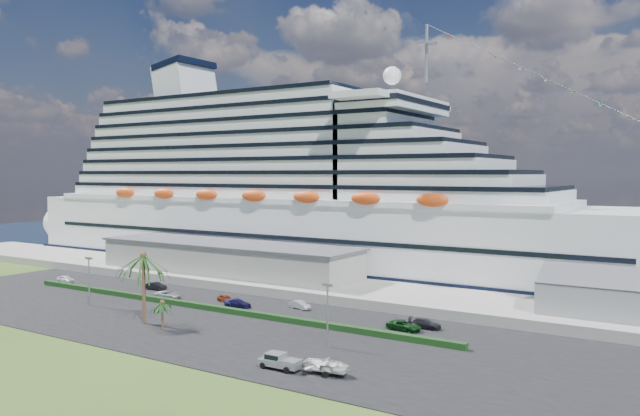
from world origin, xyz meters
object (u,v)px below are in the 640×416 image
Objects in this scene: pickup_truck at (280,361)px; cruise_ship at (303,198)px; parked_car_3 at (238,303)px; boat_trailer at (327,364)px.

cruise_ship is at bearing 121.97° from pickup_truck.
cruise_ship is 40.54× the size of parked_car_3.
parked_car_3 is at bearing 137.79° from pickup_truck.
pickup_truck is 5.78m from boat_trailer.
cruise_ship is at bearing 125.82° from boat_trailer.
cruise_ship is 36.37× the size of pickup_truck.
cruise_ship is at bearing 10.89° from parked_car_3.
cruise_ship is 82.48m from boat_trailer.
pickup_truck is (25.70, -23.31, 0.32)m from parked_car_3.
parked_car_3 is 0.74× the size of boat_trailer.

